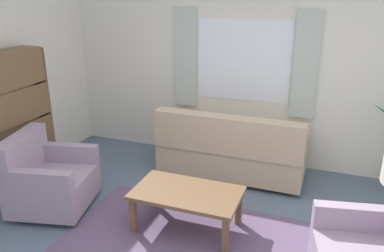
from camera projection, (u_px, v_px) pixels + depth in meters
ground_plane at (185, 244)px, 3.82m from camera, size 6.24×6.24×0.00m
wall_back at (244, 71)px, 5.36m from camera, size 5.32×0.12×2.60m
window_with_curtains at (243, 61)px, 5.24m from camera, size 1.98×0.07×1.40m
area_rug at (185, 244)px, 3.82m from camera, size 2.46×1.63×0.01m
couch at (231, 150)px, 5.09m from camera, size 1.90×0.82×0.92m
armchair_left at (48, 179)px, 4.35m from camera, size 0.99×1.01×0.88m
coffee_table at (187, 196)px, 3.95m from camera, size 1.10×0.64×0.44m
bookshelf at (20, 129)px, 4.71m from camera, size 0.30×0.94×1.72m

